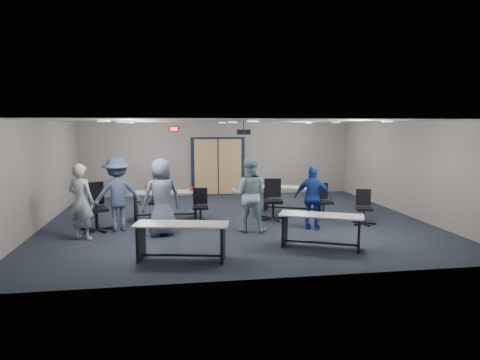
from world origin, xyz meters
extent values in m
plane|color=black|center=(0.00, 0.00, 0.00)|extent=(10.00, 10.00, 0.00)
cube|color=gray|center=(0.00, 4.50, 1.35)|extent=(10.00, 0.04, 2.70)
cube|color=gray|center=(0.00, -4.50, 1.35)|extent=(10.00, 0.04, 2.70)
cube|color=gray|center=(-5.00, 0.00, 1.35)|extent=(0.04, 9.00, 2.70)
cube|color=gray|center=(5.00, 0.00, 1.35)|extent=(0.04, 9.00, 2.70)
cube|color=white|center=(0.00, 0.00, 2.70)|extent=(10.00, 9.00, 0.04)
cube|color=black|center=(0.00, 4.47, 1.05)|extent=(2.00, 0.06, 2.20)
cube|color=#AA7B4D|center=(-0.45, 4.45, 1.05)|extent=(0.85, 0.04, 2.05)
cube|color=#AA7B4D|center=(0.45, 4.45, 1.05)|extent=(0.85, 0.04, 2.05)
cube|color=black|center=(-1.60, 4.45, 2.45)|extent=(0.32, 0.05, 0.18)
cube|color=#FF0C0C|center=(-1.60, 4.42, 2.45)|extent=(0.26, 0.02, 0.12)
cylinder|color=black|center=(0.30, 0.50, 2.58)|extent=(0.04, 0.04, 0.24)
cube|color=black|center=(0.30, 0.50, 2.40)|extent=(0.35, 0.30, 0.14)
cylinder|color=black|center=(0.30, 0.35, 2.40)|extent=(0.08, 0.03, 0.08)
cube|color=#BCBAB1|center=(-1.53, -3.26, 0.71)|extent=(1.87, 0.94, 0.03)
cube|color=black|center=(-2.31, -3.10, 0.35)|extent=(0.16, 0.54, 0.69)
cube|color=black|center=(-0.75, -3.42, 0.35)|extent=(0.16, 0.54, 0.69)
cube|color=black|center=(-1.53, -3.26, 0.10)|extent=(1.57, 0.37, 0.04)
cube|color=#BCBAB1|center=(1.42, -2.83, 0.70)|extent=(1.84, 1.26, 0.03)
cube|color=black|center=(0.71, -2.50, 0.34)|extent=(0.27, 0.51, 0.68)
cube|color=black|center=(2.13, -3.15, 0.34)|extent=(0.27, 0.51, 0.68)
cube|color=black|center=(1.42, -2.83, 0.10)|extent=(1.44, 0.69, 0.04)
cube|color=#BCBAB1|center=(-1.89, 0.63, 0.73)|extent=(1.86, 0.66, 0.03)
cube|color=black|center=(-2.71, 0.65, 0.36)|extent=(0.06, 0.57, 0.72)
cube|color=black|center=(-1.07, 0.61, 0.36)|extent=(0.06, 0.57, 0.72)
cube|color=black|center=(-1.89, 0.63, 0.10)|extent=(1.64, 0.09, 0.04)
cylinder|color=red|center=(-1.17, 0.61, 0.81)|extent=(0.08, 0.08, 0.12)
cube|color=#BCBAB1|center=(1.89, 0.98, 0.73)|extent=(1.93, 1.31, 0.03)
cube|color=black|center=(1.14, 1.32, 0.36)|extent=(0.28, 0.53, 0.72)
cube|color=black|center=(2.64, 0.65, 0.36)|extent=(0.28, 0.53, 0.72)
cube|color=black|center=(1.89, 0.98, 0.10)|extent=(1.52, 0.72, 0.04)
imported|color=#A0A9AF|center=(-3.74, -1.34, 0.87)|extent=(0.75, 0.65, 1.74)
imported|color=slate|center=(-1.95, -1.26, 0.92)|extent=(1.02, 0.81, 1.83)
imported|color=#94B5C4|center=(0.15, -1.23, 0.92)|extent=(1.05, 0.92, 1.83)
imported|color=navy|center=(1.76, -1.27, 0.80)|extent=(1.01, 0.80, 1.60)
imported|color=#3C4C6C|center=(-3.03, -0.64, 0.92)|extent=(1.32, 0.98, 1.83)
camera|label=1|loc=(-1.67, -11.33, 2.59)|focal=32.00mm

